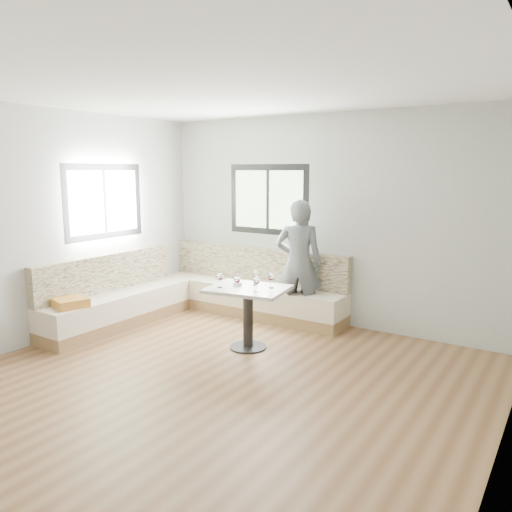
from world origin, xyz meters
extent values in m
cube|color=brown|center=(0.00, 0.00, 0.00)|extent=(5.00, 5.00, 0.01)
cube|color=white|center=(0.00, 0.00, 2.80)|extent=(5.00, 5.00, 0.01)
cube|color=#B7B7B2|center=(0.00, 2.50, 1.40)|extent=(5.00, 0.01, 2.80)
cube|color=#B7B7B2|center=(-2.50, 0.00, 1.40)|extent=(0.01, 5.00, 2.80)
cube|color=#B7B7B2|center=(2.50, 0.00, 1.40)|extent=(0.01, 5.00, 2.80)
cube|color=black|center=(-0.90, 2.49, 1.65)|extent=(1.30, 0.02, 1.00)
cube|color=black|center=(-2.49, 0.90, 1.65)|extent=(0.02, 1.30, 1.00)
cube|color=#987149|center=(-1.05, 2.23, 0.08)|extent=(2.90, 0.55, 0.16)
cube|color=beige|center=(-1.05, 2.23, 0.30)|extent=(2.90, 0.55, 0.29)
cube|color=beige|center=(-1.05, 2.43, 0.70)|extent=(2.90, 0.14, 0.50)
cube|color=#987149|center=(-2.23, 0.82, 0.08)|extent=(0.55, 2.25, 0.16)
cube|color=beige|center=(-2.23, 0.82, 0.30)|extent=(0.55, 2.25, 0.29)
cube|color=beige|center=(-2.43, 0.82, 0.70)|extent=(0.14, 2.25, 0.50)
cube|color=gold|center=(-2.16, 0.04, 0.50)|extent=(0.44, 0.44, 0.11)
cylinder|color=black|center=(-0.29, 1.06, 0.01)|extent=(0.43, 0.43, 0.02)
cylinder|color=black|center=(-0.29, 1.06, 0.34)|extent=(0.12, 0.12, 0.69)
cube|color=silver|center=(-0.29, 1.06, 0.71)|extent=(0.98, 0.82, 0.04)
imported|color=#595F63|center=(-0.21, 2.16, 0.85)|extent=(0.72, 0.60, 1.69)
cylinder|color=white|center=(-0.44, 1.07, 0.75)|extent=(0.11, 0.11, 0.04)
sphere|color=black|center=(-0.43, 1.09, 0.76)|extent=(0.02, 0.02, 0.02)
sphere|color=black|center=(-0.46, 1.08, 0.76)|extent=(0.02, 0.02, 0.02)
sphere|color=black|center=(-0.44, 1.06, 0.76)|extent=(0.02, 0.02, 0.02)
cylinder|color=white|center=(-0.55, 0.88, 0.73)|extent=(0.06, 0.06, 0.01)
cylinder|color=white|center=(-0.55, 0.88, 0.77)|extent=(0.01, 0.01, 0.08)
ellipsoid|color=white|center=(-0.55, 0.88, 0.86)|extent=(0.08, 0.08, 0.10)
cylinder|color=#4C0411|center=(-0.55, 0.88, 0.84)|extent=(0.06, 0.06, 0.02)
cylinder|color=white|center=(-0.30, 0.87, 0.73)|extent=(0.06, 0.06, 0.01)
cylinder|color=white|center=(-0.30, 0.87, 0.77)|extent=(0.01, 0.01, 0.08)
ellipsoid|color=white|center=(-0.30, 0.87, 0.86)|extent=(0.08, 0.08, 0.10)
cylinder|color=#4C0411|center=(-0.30, 0.87, 0.84)|extent=(0.06, 0.06, 0.02)
cylinder|color=white|center=(-0.09, 0.95, 0.73)|extent=(0.06, 0.06, 0.01)
cylinder|color=white|center=(-0.09, 0.95, 0.77)|extent=(0.01, 0.01, 0.08)
ellipsoid|color=white|center=(-0.09, 0.95, 0.86)|extent=(0.08, 0.08, 0.10)
cylinder|color=#4C0411|center=(-0.09, 0.95, 0.84)|extent=(0.06, 0.06, 0.02)
cylinder|color=white|center=(-0.28, 1.20, 0.73)|extent=(0.06, 0.06, 0.01)
cylinder|color=white|center=(-0.28, 1.20, 0.77)|extent=(0.01, 0.01, 0.08)
ellipsoid|color=white|center=(-0.28, 1.20, 0.86)|extent=(0.08, 0.08, 0.10)
cylinder|color=#4C0411|center=(-0.28, 1.20, 0.84)|extent=(0.06, 0.06, 0.02)
cylinder|color=white|center=(-0.05, 1.19, 0.73)|extent=(0.06, 0.06, 0.01)
cylinder|color=white|center=(-0.05, 1.19, 0.77)|extent=(0.01, 0.01, 0.08)
ellipsoid|color=white|center=(-0.05, 1.19, 0.86)|extent=(0.08, 0.08, 0.10)
cylinder|color=#4C0411|center=(-0.05, 1.19, 0.84)|extent=(0.06, 0.06, 0.02)
camera|label=1|loc=(2.86, -3.58, 2.06)|focal=35.00mm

